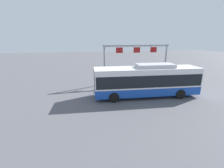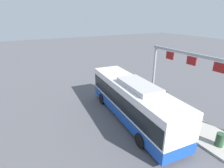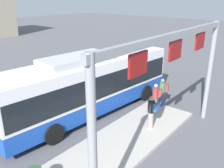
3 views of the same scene
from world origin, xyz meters
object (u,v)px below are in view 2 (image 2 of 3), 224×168
at_px(person_waiting_mid, 162,96).
at_px(trash_bin, 220,140).
at_px(person_boarding, 145,91).
at_px(person_waiting_near, 138,88).
at_px(bus_main, 132,99).

height_order(person_waiting_mid, trash_bin, person_waiting_mid).
distance_m(person_boarding, person_waiting_near, 1.02).
relative_size(person_waiting_near, person_waiting_mid, 1.00).
bearing_deg(person_waiting_near, trash_bin, 70.90).
bearing_deg(person_waiting_mid, trash_bin, 87.50).
bearing_deg(person_waiting_near, bus_main, 27.88).
bearing_deg(person_waiting_mid, bus_main, 11.91).
bearing_deg(bus_main, person_boarding, -50.09).
bearing_deg(bus_main, trash_bin, -147.58).
xyz_separation_m(person_boarding, person_waiting_near, (1.01, 0.13, 0.00)).
relative_size(person_boarding, trash_bin, 1.86).
xyz_separation_m(person_boarding, trash_bin, (-7.75, 0.09, -0.44)).
height_order(bus_main, person_boarding, bus_main).
relative_size(bus_main, person_boarding, 6.61).
distance_m(person_waiting_near, person_waiting_mid, 2.81).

